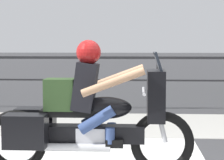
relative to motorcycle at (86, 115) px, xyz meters
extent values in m
cube|color=#A8A59E|center=(1.07, 3.11, -0.69)|extent=(44.00, 2.40, 0.01)
cube|color=#232326|center=(1.07, 5.03, 0.50)|extent=(36.00, 0.04, 0.06)
cube|color=#232326|center=(1.07, 5.03, -0.02)|extent=(36.00, 0.03, 0.04)
cylinder|color=#232326|center=(1.07, 5.03, -0.08)|extent=(0.05, 0.05, 1.23)
torus|color=black|center=(0.90, 0.00, -0.32)|extent=(0.75, 0.11, 0.75)
torus|color=black|center=(-0.84, 0.00, -0.32)|extent=(0.75, 0.11, 0.75)
cube|color=black|center=(0.03, 0.00, -0.22)|extent=(1.32, 0.22, 0.20)
cube|color=silver|center=(0.07, 0.00, -0.27)|extent=(0.34, 0.26, 0.26)
ellipsoid|color=black|center=(0.24, 0.00, 0.09)|extent=(0.61, 0.30, 0.26)
cube|color=black|center=(-0.14, 0.00, 0.03)|extent=(0.77, 0.28, 0.08)
cube|color=black|center=(0.82, 0.00, 0.24)|extent=(0.20, 0.52, 0.59)
cube|color=#1E232B|center=(0.84, 0.00, 0.63)|extent=(0.10, 0.44, 0.24)
cylinder|color=silver|center=(0.68, 0.00, 0.29)|extent=(0.04, 0.70, 0.04)
cylinder|color=silver|center=(-0.18, -0.16, -0.35)|extent=(0.96, 0.09, 0.09)
cube|color=black|center=(-0.66, -0.24, -0.15)|extent=(0.48, 0.28, 0.38)
cube|color=black|center=(-0.66, 0.24, -0.15)|extent=(0.48, 0.28, 0.38)
cylinder|color=silver|center=(0.87, 0.00, -0.04)|extent=(0.19, 0.06, 0.56)
cube|color=black|center=(0.00, 0.00, 0.34)|extent=(0.32, 0.36, 0.58)
sphere|color=tan|center=(0.04, 0.00, 0.72)|extent=(0.23, 0.23, 0.23)
sphere|color=#B21919|center=(0.04, 0.00, 0.74)|extent=(0.29, 0.29, 0.29)
cylinder|color=#33477A|center=(0.15, -0.15, -0.03)|extent=(0.44, 0.13, 0.34)
cylinder|color=#33477A|center=(0.30, -0.15, -0.21)|extent=(0.11, 0.11, 0.18)
cube|color=black|center=(0.35, -0.15, -0.30)|extent=(0.20, 0.10, 0.09)
cylinder|color=#33477A|center=(0.15, 0.15, -0.03)|extent=(0.44, 0.13, 0.34)
cylinder|color=#33477A|center=(0.30, 0.15, -0.21)|extent=(0.11, 0.11, 0.18)
cube|color=black|center=(0.35, 0.15, -0.30)|extent=(0.20, 0.10, 0.09)
cylinder|color=tan|center=(0.34, -0.30, 0.42)|extent=(0.72, 0.09, 0.34)
cylinder|color=tan|center=(0.34, 0.30, 0.42)|extent=(0.72, 0.09, 0.34)
cube|color=#2D4723|center=(-0.30, 0.00, 0.24)|extent=(0.35, 0.30, 0.37)
camera|label=1|loc=(0.60, -5.06, 0.86)|focal=70.00mm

